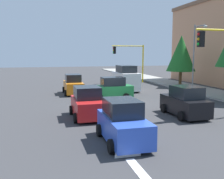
{
  "coord_description": "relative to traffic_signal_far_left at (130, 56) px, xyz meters",
  "views": [
    {
      "loc": [
        20.36,
        -6.14,
        4.08
      ],
      "look_at": [
        0.37,
        -0.82,
        1.2
      ],
      "focal_mm": 41.84,
      "sensor_mm": 36.0,
      "label": 1
    }
  ],
  "objects": [
    {
      "name": "traffic_signal_far_left",
      "position": [
        0.0,
        0.0,
        0.0
      ],
      "size": [
        0.36,
        4.59,
        5.22
      ],
      "color": "yellow",
      "rests_on": "ground"
    },
    {
      "name": "ground_plane",
      "position": [
        14.0,
        -5.62,
        -3.71
      ],
      "size": [
        120.0,
        120.0,
        0.0
      ],
      "primitive_type": "plane",
      "color": "#353538"
    },
    {
      "name": "car_red",
      "position": [
        18.18,
        -9.07,
        -2.82
      ],
      "size": [
        3.64,
        2.08,
        1.98
      ],
      "color": "red",
      "rests_on": "ground"
    },
    {
      "name": "delivery_van_white",
      "position": [
        7.13,
        -2.98,
        -2.43
      ],
      "size": [
        4.8,
        2.22,
        2.77
      ],
      "color": "white",
      "rests_on": "ground"
    },
    {
      "name": "car_blue",
      "position": [
        23.24,
        -8.28,
        -2.82
      ],
      "size": [
        3.77,
        1.98,
        1.98
      ],
      "color": "blue",
      "rests_on": "ground"
    },
    {
      "name": "sidewalk_kerb",
      "position": [
        9.0,
        4.88,
        -3.64
      ],
      "size": [
        80.0,
        4.0,
        0.15
      ],
      "primitive_type": "cube",
      "color": "gray",
      "rests_on": "ground"
    },
    {
      "name": "car_black",
      "position": [
        19.39,
        -2.84,
        -2.82
      ],
      "size": [
        3.87,
        2.01,
        1.98
      ],
      "color": "black",
      "rests_on": "ground"
    },
    {
      "name": "tree_roadside_mid",
      "position": [
        6.0,
        4.38,
        0.35
      ],
      "size": [
        3.43,
        3.43,
        6.23
      ],
      "color": "brown",
      "rests_on": "ground"
    },
    {
      "name": "car_orange",
      "position": [
        8.06,
        -8.82,
        -2.82
      ],
      "size": [
        3.95,
        1.99,
        1.98
      ],
      "color": "orange",
      "rests_on": "ground"
    },
    {
      "name": "street_lamp_curbside",
      "position": [
        10.39,
        3.58,
        0.63
      ],
      "size": [
        2.15,
        0.28,
        7.0
      ],
      "color": "slate",
      "rests_on": "ground"
    },
    {
      "name": "lane_arrow_near",
      "position": [
        25.51,
        -8.62,
        -3.71
      ],
      "size": [
        2.4,
        1.1,
        1.1
      ],
      "color": "silver",
      "rests_on": "ground"
    },
    {
      "name": "car_green",
      "position": [
        12.0,
        -5.88,
        -2.82
      ],
      "size": [
        1.97,
        3.8,
        1.98
      ],
      "color": "#1E7238",
      "rests_on": "ground"
    }
  ]
}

